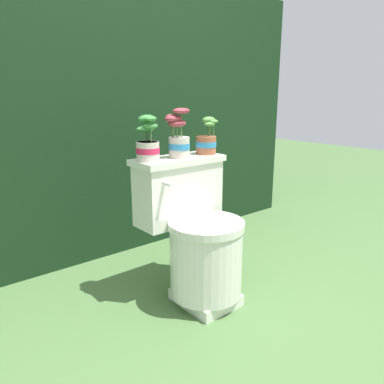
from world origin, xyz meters
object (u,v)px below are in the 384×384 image
object	(u,v)px
toilet	(196,235)
potted_plant_middle	(207,141)
potted_plant_midleft	(178,138)
potted_plant_left	(148,143)

from	to	relation	value
toilet	potted_plant_middle	world-z (taller)	potted_plant_middle
potted_plant_midleft	potted_plant_middle	bearing A→B (deg)	0.13
potted_plant_midleft	potted_plant_middle	distance (m)	0.19
potted_plant_midleft	potted_plant_middle	size ratio (longest dim) A/B	1.26
potted_plant_left	potted_plant_midleft	bearing A→B (deg)	-7.73
toilet	potted_plant_left	xyz separation A→B (m)	(-0.17, 0.15, 0.46)
potted_plant_midleft	potted_plant_left	bearing A→B (deg)	172.27
toilet	potted_plant_midleft	xyz separation A→B (m)	(-0.01, 0.13, 0.47)
toilet	potted_plant_midleft	bearing A→B (deg)	93.91
potted_plant_left	potted_plant_midleft	world-z (taller)	potted_plant_midleft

